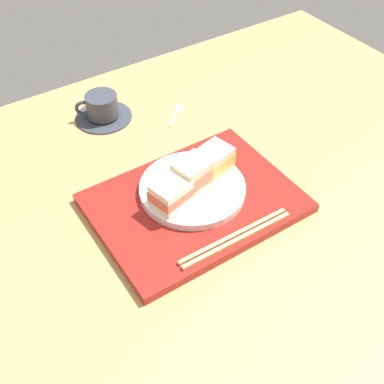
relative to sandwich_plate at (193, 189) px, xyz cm
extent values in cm
cube|color=tan|center=(3.55, 0.22, -4.09)|extent=(140.00, 100.00, 3.00)
cube|color=maroon|center=(-0.83, -1.77, -1.68)|extent=(36.89, 27.45, 1.82)
cylinder|color=silver|center=(0.00, 0.00, 0.00)|extent=(19.93, 19.93, 1.53)
cube|color=#EFE5C1|center=(-5.67, -1.46, 1.48)|extent=(7.32, 6.51, 1.44)
cube|color=#CC6B4C|center=(-5.67, -1.46, 3.14)|extent=(7.68, 6.66, 1.88)
cube|color=#EFE5C1|center=(-5.67, -1.46, 4.80)|extent=(7.32, 6.51, 1.44)
cube|color=beige|center=(0.00, 0.00, 1.52)|extent=(7.32, 6.51, 1.51)
cube|color=#CC6B4C|center=(0.00, 0.00, 3.61)|extent=(7.56, 6.75, 2.67)
cube|color=beige|center=(0.00, 0.00, 5.70)|extent=(7.32, 6.51, 1.51)
cube|color=beige|center=(5.67, 1.46, 1.45)|extent=(7.32, 6.51, 1.36)
cube|color=gold|center=(5.67, 1.46, 3.37)|extent=(7.66, 6.62, 2.48)
cube|color=beige|center=(5.67, 1.46, 5.29)|extent=(7.32, 6.51, 1.36)
cube|color=tan|center=(-0.21, -14.13, -0.41)|extent=(22.23, 1.08, 0.70)
cube|color=tan|center=(-0.19, -13.04, -0.41)|extent=(22.23, 1.08, 0.70)
cylinder|color=#333842|center=(-2.70, 32.99, -2.19)|extent=(12.88, 12.88, 0.80)
cylinder|color=#333842|center=(-2.70, 32.99, 0.79)|extent=(7.18, 7.18, 5.15)
cylinder|color=black|center=(-2.70, 32.99, 2.96)|extent=(6.60, 6.60, 0.40)
torus|color=#333842|center=(-6.65, 34.39, 0.79)|extent=(3.74, 1.99, 3.68)
cube|color=silver|center=(10.90, 24.26, -2.34)|extent=(5.86, 5.35, 0.50)
ellipsoid|color=silver|center=(13.67, 26.75, -2.19)|extent=(3.42, 3.36, 0.80)
camera|label=1|loc=(-36.00, -54.33, 63.82)|focal=45.65mm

